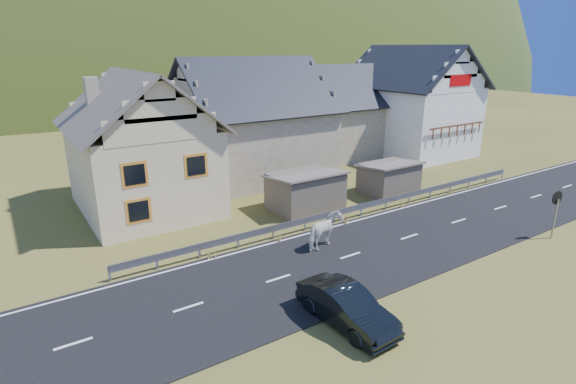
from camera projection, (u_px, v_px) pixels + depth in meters
ground at (409, 237)px, 23.18m from camera, size 160.00×160.00×0.00m
road at (409, 237)px, 23.18m from camera, size 60.00×7.00×0.04m
lane_markings at (409, 237)px, 23.17m from camera, size 60.00×6.60×0.01m
guardrail at (361, 207)px, 25.94m from camera, size 28.10×0.09×0.75m
shed_left at (305, 191)px, 26.97m from camera, size 4.30×3.30×2.40m
shed_right at (389, 178)px, 30.00m from camera, size 3.80×2.90×2.20m
house_cream at (139, 137)px, 26.15m from camera, size 7.80×9.80×8.30m
house_stone_a at (250, 114)px, 33.16m from camera, size 10.80×9.80×8.90m
house_stone_b at (338, 107)px, 40.09m from camera, size 9.80×8.80×8.10m
house_white at (411, 97)px, 40.58m from camera, size 8.80×10.80×9.70m
mountain at (62, 126)px, 175.08m from camera, size 440.00×280.00×260.00m
horse at (325, 231)px, 21.69m from camera, size 1.57×2.24×1.73m
car at (346, 306)px, 15.79m from camera, size 1.62×4.18×1.36m
traffic_mirror at (556, 204)px, 22.58m from camera, size 0.70×0.23×2.53m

